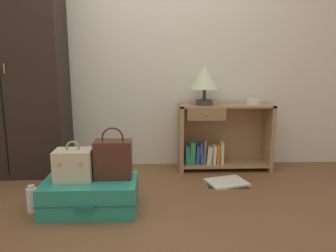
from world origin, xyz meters
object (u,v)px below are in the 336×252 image
(table_lamp, at_px, (205,79))
(bottle, at_px, (32,199))
(wardrobe, at_px, (10,68))
(suitcase_large, at_px, (91,195))
(handbag, at_px, (113,159))
(train_case, at_px, (74,165))
(bowl, at_px, (254,102))
(open_book_on_floor, at_px, (227,182))
(bookshelf, at_px, (221,137))

(table_lamp, bearing_deg, bottle, -146.65)
(table_lamp, distance_m, bottle, 1.91)
(wardrobe, relative_size, suitcase_large, 2.98)
(wardrobe, distance_m, suitcase_large, 1.58)
(wardrobe, xyz_separation_m, handbag, (1.07, -0.84, -0.67))
(table_lamp, distance_m, train_case, 1.56)
(bowl, distance_m, open_book_on_floor, 0.91)
(table_lamp, bearing_deg, wardrobe, -178.72)
(bowl, height_order, train_case, bowl)
(handbag, bearing_deg, suitcase_large, -164.11)
(bookshelf, distance_m, bowl, 0.51)
(bookshelf, distance_m, bottle, 1.91)
(wardrobe, height_order, bottle, wardrobe)
(bottle, bearing_deg, train_case, 5.41)
(bowl, height_order, suitcase_large, bowl)
(table_lamp, bearing_deg, bowl, 3.79)
(train_case, bearing_deg, open_book_on_floor, 21.31)
(bowl, height_order, open_book_on_floor, bowl)
(wardrobe, xyz_separation_m, suitcase_large, (0.90, -0.88, -0.94))
(wardrobe, height_order, suitcase_large, wardrobe)
(wardrobe, distance_m, bookshelf, 2.21)
(suitcase_large, xyz_separation_m, open_book_on_floor, (1.16, 0.51, -0.11))
(table_lamp, xyz_separation_m, bottle, (-1.43, -0.94, -0.85))
(suitcase_large, relative_size, handbag, 1.79)
(handbag, height_order, bottle, handbag)
(suitcase_large, xyz_separation_m, train_case, (-0.12, 0.01, 0.24))
(bookshelf, xyz_separation_m, suitcase_large, (-1.18, -0.96, -0.22))
(bookshelf, relative_size, bottle, 4.58)
(train_case, bearing_deg, table_lamp, 39.31)
(bookshelf, xyz_separation_m, bowl, (0.34, -0.00, 0.38))
(handbag, bearing_deg, wardrobe, 142.15)
(table_lamp, relative_size, bottle, 1.87)
(wardrobe, bearing_deg, handbag, -37.85)
(handbag, bearing_deg, open_book_on_floor, 25.17)
(wardrobe, distance_m, open_book_on_floor, 2.35)
(bowl, bearing_deg, suitcase_large, -147.69)
(open_book_on_floor, bearing_deg, wardrobe, 169.84)
(table_lamp, height_order, train_case, table_lamp)
(open_book_on_floor, bearing_deg, handbag, -154.83)
(train_case, relative_size, open_book_on_floor, 0.74)
(wardrobe, height_order, bowl, wardrobe)
(suitcase_large, bearing_deg, bottle, -177.93)
(bookshelf, distance_m, open_book_on_floor, 0.56)
(bookshelf, relative_size, bowl, 6.53)
(bookshelf, relative_size, suitcase_large, 1.35)
(bookshelf, height_order, suitcase_large, bookshelf)
(bookshelf, relative_size, train_case, 3.16)
(handbag, xyz_separation_m, bottle, (-0.61, -0.07, -0.29))
(handbag, bearing_deg, table_lamp, 46.86)
(table_lamp, distance_m, bowl, 0.58)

